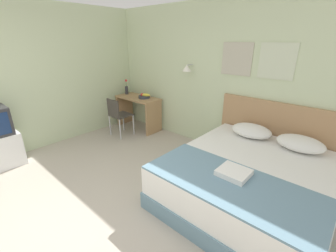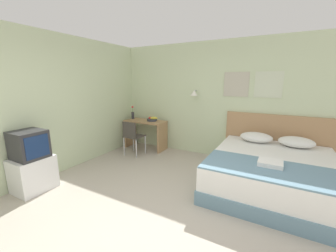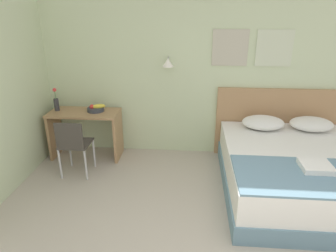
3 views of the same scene
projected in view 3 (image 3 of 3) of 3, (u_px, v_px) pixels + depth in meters
name	position (u px, v px, depth m)	size (l,w,h in m)	color
wall_back	(205.00, 72.00, 4.57)	(5.77, 0.31, 2.65)	beige
bed	(300.00, 173.00, 3.81)	(1.89, 2.07, 0.58)	#66899E
headboard	(280.00, 123.00, 4.70)	(2.01, 0.06, 1.11)	#A87F56
pillow_left	(263.00, 123.00, 4.40)	(0.61, 0.45, 0.19)	white
pillow_right	(311.00, 124.00, 4.35)	(0.61, 0.45, 0.19)	white
throw_blanket	(323.00, 177.00, 3.14)	(1.84, 0.83, 0.02)	#66899E
folded_towel_near_foot	(316.00, 166.00, 3.27)	(0.33, 0.31, 0.06)	white
desk	(85.00, 126.00, 4.70)	(1.07, 0.51, 0.75)	#A87F56
desk_chair	(73.00, 143.00, 4.12)	(0.41, 0.41, 0.84)	#3D3833
fruit_bowl	(96.00, 109.00, 4.62)	(0.28, 0.26, 0.11)	#333842
flower_vase	(56.00, 103.00, 4.62)	(0.08, 0.08, 0.36)	#333338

